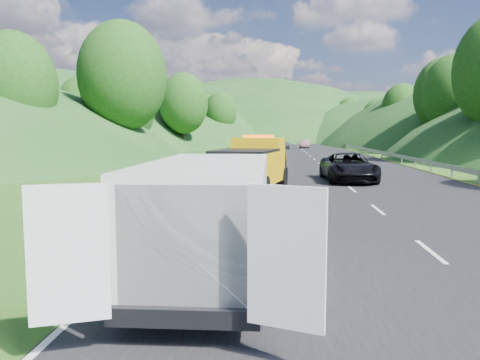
# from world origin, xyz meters

# --- Properties ---
(ground) EXTENTS (320.00, 320.00, 0.00)m
(ground) POSITION_xyz_m (0.00, 0.00, 0.00)
(ground) COLOR #38661E
(ground) RESTS_ON ground
(road_surface) EXTENTS (14.00, 200.00, 0.02)m
(road_surface) POSITION_xyz_m (3.00, 40.00, 0.01)
(road_surface) COLOR black
(road_surface) RESTS_ON ground
(guardrail) EXTENTS (0.06, 140.00, 1.52)m
(guardrail) POSITION_xyz_m (10.30, 52.50, 0.00)
(guardrail) COLOR gray
(guardrail) RESTS_ON ground
(tree_line_left) EXTENTS (14.00, 140.00, 14.00)m
(tree_line_left) POSITION_xyz_m (-19.00, 60.00, 0.00)
(tree_line_left) COLOR #265B1A
(tree_line_left) RESTS_ON ground
(tree_line_right) EXTENTS (14.00, 140.00, 14.00)m
(tree_line_right) POSITION_xyz_m (23.00, 60.00, 0.00)
(tree_line_right) COLOR #265B1A
(tree_line_right) RESTS_ON ground
(hills_backdrop) EXTENTS (201.00, 288.60, 44.00)m
(hills_backdrop) POSITION_xyz_m (6.50, 134.70, 0.00)
(hills_backdrop) COLOR #2D5B23
(hills_backdrop) RESTS_ON ground
(tow_truck) EXTENTS (3.47, 6.67, 2.73)m
(tow_truck) POSITION_xyz_m (-1.88, 8.13, 1.34)
(tow_truck) COLOR black
(tow_truck) RESTS_ON ground
(white_van) EXTENTS (3.66, 6.70, 2.37)m
(white_van) POSITION_xyz_m (-2.02, -4.59, 1.34)
(white_van) COLOR black
(white_van) RESTS_ON ground
(woman) EXTENTS (0.74, 0.79, 1.75)m
(woman) POSITION_xyz_m (-2.63, 0.27, 0.00)
(woman) COLOR silver
(woman) RESTS_ON ground
(child) EXTENTS (0.53, 0.48, 0.89)m
(child) POSITION_xyz_m (-2.73, -0.45, 0.00)
(child) COLOR tan
(child) RESTS_ON ground
(worker) EXTENTS (1.25, 1.06, 1.68)m
(worker) POSITION_xyz_m (-1.78, -5.28, 0.00)
(worker) COLOR black
(worker) RESTS_ON ground
(suitcase) EXTENTS (0.37, 0.27, 0.54)m
(suitcase) POSITION_xyz_m (-5.26, 0.40, 0.27)
(suitcase) COLOR #514D3D
(suitcase) RESTS_ON ground
(spare_tire) EXTENTS (0.63, 0.63, 0.20)m
(spare_tire) POSITION_xyz_m (-1.40, -6.53, 0.00)
(spare_tire) COLOR black
(spare_tire) RESTS_ON ground
(passing_suv) EXTENTS (2.94, 5.96, 1.63)m
(passing_suv) POSITION_xyz_m (3.37, 13.84, 0.00)
(passing_suv) COLOR black
(passing_suv) RESTS_ON ground
(dist_car_a) EXTENTS (1.62, 4.03, 1.37)m
(dist_car_a) POSITION_xyz_m (0.42, 61.29, 0.00)
(dist_car_a) COLOR #4F4E53
(dist_car_a) RESTS_ON ground
(dist_car_b) EXTENTS (1.51, 4.32, 1.42)m
(dist_car_b) POSITION_xyz_m (3.73, 65.01, 0.00)
(dist_car_b) COLOR brown
(dist_car_b) RESTS_ON ground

